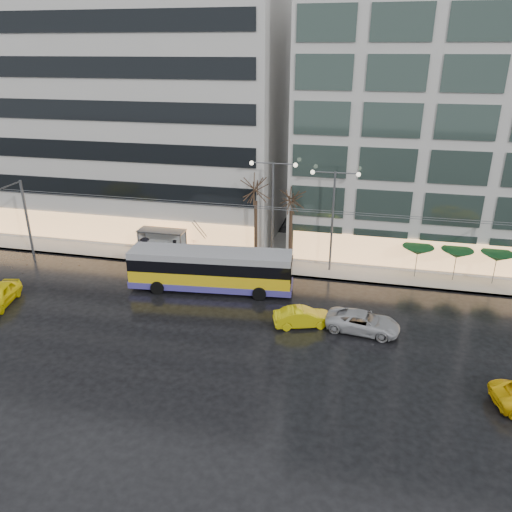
% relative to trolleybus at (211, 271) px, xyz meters
% --- Properties ---
extents(ground, '(140.00, 140.00, 0.00)m').
position_rel_trolleybus_xyz_m(ground, '(1.80, -5.28, -1.59)').
color(ground, black).
rests_on(ground, ground).
extents(sidewalk, '(80.00, 10.00, 0.15)m').
position_rel_trolleybus_xyz_m(sidewalk, '(3.80, 8.72, -1.51)').
color(sidewalk, gray).
rests_on(sidewalk, ground).
extents(kerb, '(80.00, 0.10, 0.15)m').
position_rel_trolleybus_xyz_m(kerb, '(3.80, 3.77, -1.51)').
color(kerb, slate).
rests_on(kerb, ground).
extents(building_left, '(34.00, 14.00, 22.00)m').
position_rel_trolleybus_xyz_m(building_left, '(-14.20, 13.72, 9.56)').
color(building_left, '#B3B0AB').
rests_on(building_left, sidewalk).
extents(building_right, '(32.00, 14.00, 25.00)m').
position_rel_trolleybus_xyz_m(building_right, '(20.80, 13.72, 11.06)').
color(building_right, '#B3B0AB').
rests_on(building_right, sidewalk).
extents(trolleybus, '(12.84, 5.27, 5.87)m').
position_rel_trolleybus_xyz_m(trolleybus, '(0.00, 0.00, 0.00)').
color(trolleybus, gold).
rests_on(trolleybus, ground).
extents(catenary, '(42.24, 5.12, 7.00)m').
position_rel_trolleybus_xyz_m(catenary, '(2.80, 2.65, 2.66)').
color(catenary, '#595B60').
rests_on(catenary, ground).
extents(bus_shelter, '(4.20, 1.60, 2.51)m').
position_rel_trolleybus_xyz_m(bus_shelter, '(-6.59, 5.40, 0.37)').
color(bus_shelter, '#595B60').
rests_on(bus_shelter, sidewalk).
extents(street_lamp_near, '(3.96, 0.36, 9.03)m').
position_rel_trolleybus_xyz_m(street_lamp_near, '(3.80, 5.52, 4.40)').
color(street_lamp_near, '#595B60').
rests_on(street_lamp_near, sidewalk).
extents(street_lamp_far, '(3.96, 0.36, 8.53)m').
position_rel_trolleybus_xyz_m(street_lamp_far, '(8.80, 5.52, 4.13)').
color(street_lamp_far, '#595B60').
rests_on(street_lamp_far, sidewalk).
extents(tree_a, '(3.20, 3.20, 8.40)m').
position_rel_trolleybus_xyz_m(tree_a, '(2.30, 5.72, 5.50)').
color(tree_a, black).
rests_on(tree_a, sidewalk).
extents(tree_b, '(3.20, 3.20, 7.70)m').
position_rel_trolleybus_xyz_m(tree_b, '(5.30, 5.92, 4.81)').
color(tree_b, black).
rests_on(tree_b, sidewalk).
extents(parasol_a, '(2.50, 2.50, 2.65)m').
position_rel_trolleybus_xyz_m(parasol_a, '(15.80, 5.72, 0.86)').
color(parasol_a, '#595B60').
rests_on(parasol_a, sidewalk).
extents(parasol_b, '(2.50, 2.50, 2.65)m').
position_rel_trolleybus_xyz_m(parasol_b, '(18.80, 5.72, 0.86)').
color(parasol_b, '#595B60').
rests_on(parasol_b, sidewalk).
extents(parasol_c, '(2.50, 2.50, 2.65)m').
position_rel_trolleybus_xyz_m(parasol_c, '(21.80, 5.72, 0.86)').
color(parasol_c, '#595B60').
rests_on(parasol_c, sidewalk).
extents(taxi_b, '(4.20, 2.57, 1.31)m').
position_rel_trolleybus_xyz_m(taxi_b, '(7.79, -3.97, -0.93)').
color(taxi_b, '#CEBE0A').
rests_on(taxi_b, ground).
extents(sedan_silver, '(5.14, 2.84, 1.36)m').
position_rel_trolleybus_xyz_m(sedan_silver, '(11.82, -3.78, -0.91)').
color(sedan_silver, '#A5A6AA').
rests_on(sedan_silver, ground).
extents(pedestrian_a, '(1.21, 1.22, 2.19)m').
position_rel_trolleybus_xyz_m(pedestrian_a, '(-2.86, 4.31, 0.03)').
color(pedestrian_a, black).
rests_on(pedestrian_a, sidewalk).
extents(pedestrian_b, '(1.02, 0.89, 1.79)m').
position_rel_trolleybus_xyz_m(pedestrian_b, '(-4.96, 4.92, -0.54)').
color(pedestrian_b, black).
rests_on(pedestrian_b, sidewalk).
extents(pedestrian_c, '(1.31, 0.98, 2.11)m').
position_rel_trolleybus_xyz_m(pedestrian_c, '(-7.40, 4.12, -0.32)').
color(pedestrian_c, black).
rests_on(pedestrian_c, sidewalk).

